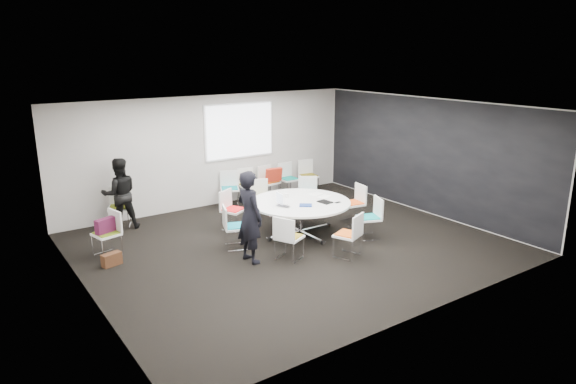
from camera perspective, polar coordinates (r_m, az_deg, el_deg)
room_shell at (r=10.25m, az=0.79°, el=1.58°), size 8.08×7.08×2.88m
conference_table at (r=11.07m, az=1.36°, el=-2.03°), size 2.16×2.16×0.73m
projection_screen at (r=13.40m, az=-5.38°, el=6.77°), size 1.90×0.03×1.35m
chair_ring_a at (r=11.99m, az=7.24°, el=-2.05°), size 0.51×0.52×0.88m
chair_ring_b at (r=12.56m, az=2.29°, el=-1.13°), size 0.62×0.62×0.88m
chair_ring_c at (r=12.30m, az=-3.08°, el=-1.51°), size 0.58×0.57×0.88m
chair_ring_d at (r=11.48m, az=-6.10°, el=-2.82°), size 0.61×0.61×0.88m
chair_ring_e at (r=10.40m, az=-5.92°, el=-4.77°), size 0.58×0.58×0.88m
chair_ring_f at (r=9.79m, az=0.09°, el=-6.01°), size 0.60×0.61×0.88m
chair_ring_g at (r=9.98m, az=6.67°, el=-5.68°), size 0.60×0.59×0.88m
chair_ring_h at (r=11.03m, az=8.98°, el=-3.70°), size 0.58×0.59×0.88m
chair_back_a at (r=13.22m, az=-6.47°, el=-0.37°), size 0.60×0.60×0.88m
chair_back_b at (r=13.51m, az=-4.40°, el=0.02°), size 0.50×0.49×0.88m
chair_back_c at (r=13.81m, az=-2.09°, el=0.41°), size 0.52×0.51×0.88m
chair_back_d at (r=14.13m, az=0.07°, el=0.77°), size 0.46×0.45×0.88m
chair_back_e at (r=14.51m, az=2.28°, el=1.14°), size 0.53×0.52×0.88m
chair_spare_left at (r=10.57m, az=-19.38°, el=-5.27°), size 0.54×0.55×0.88m
chair_person_back at (r=12.21m, az=-18.18°, el=-2.41°), size 0.60×0.60×0.88m
person_main at (r=9.54m, az=-4.29°, el=-2.77°), size 0.47×0.67×1.76m
person_back at (r=11.91m, az=-18.19°, el=-0.20°), size 0.87×0.73×1.61m
laptop at (r=10.67m, az=-0.45°, el=-1.52°), size 0.30×0.35×0.02m
laptop_lid at (r=10.77m, az=-0.96°, el=-0.70°), size 0.06×0.30×0.22m
notebook_black at (r=10.96m, az=4.13°, el=-1.11°), size 0.25×0.32×0.02m
tablet_folio at (r=10.70m, az=1.98°, el=-1.47°), size 0.33×0.32×0.03m
papers_right at (r=11.59m, az=3.07°, el=-0.21°), size 0.34×0.27×0.00m
papers_front at (r=11.39m, az=4.04°, el=-0.51°), size 0.35×0.28×0.00m
cup at (r=11.27m, az=-0.13°, el=-0.41°), size 0.08×0.08×0.09m
phone at (r=10.98m, az=5.55°, el=-1.15°), size 0.15×0.08×0.01m
maroon_bag at (r=10.45m, az=-19.62°, el=-3.52°), size 0.42×0.28×0.28m
brown_bag at (r=10.13m, az=-19.00°, el=-7.09°), size 0.39×0.25×0.24m
red_jacket at (r=13.52m, az=-1.59°, el=1.94°), size 0.46×0.21×0.36m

